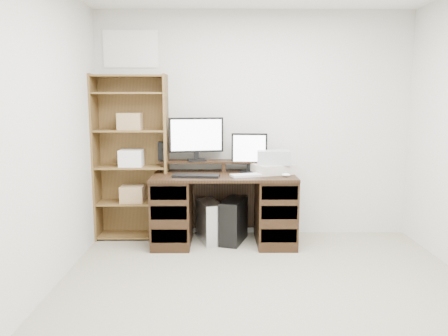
{
  "coord_description": "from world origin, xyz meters",
  "views": [
    {
      "loc": [
        -0.38,
        -2.91,
        1.52
      ],
      "look_at": [
        -0.34,
        1.43,
        0.85
      ],
      "focal_mm": 35.0,
      "sensor_mm": 36.0,
      "label": 1
    }
  ],
  "objects_px": {
    "printer": "(273,169)",
    "tower_silver": "(210,221)",
    "desk": "(224,207)",
    "bookshelf": "(132,156)",
    "tower_black": "(234,221)",
    "monitor_small": "(249,151)",
    "monitor_wide": "(196,137)"
  },
  "relations": [
    {
      "from": "desk",
      "to": "monitor_small",
      "type": "distance_m",
      "value": 0.67
    },
    {
      "from": "desk",
      "to": "monitor_small",
      "type": "bearing_deg",
      "value": 26.84
    },
    {
      "from": "monitor_small",
      "to": "tower_silver",
      "type": "distance_m",
      "value": 0.88
    },
    {
      "from": "tower_silver",
      "to": "tower_black",
      "type": "distance_m",
      "value": 0.26
    },
    {
      "from": "monitor_small",
      "to": "bookshelf",
      "type": "distance_m",
      "value": 1.29
    },
    {
      "from": "monitor_wide",
      "to": "bookshelf",
      "type": "height_order",
      "value": "bookshelf"
    },
    {
      "from": "monitor_wide",
      "to": "tower_black",
      "type": "xyz_separation_m",
      "value": [
        0.4,
        -0.17,
        -0.9
      ]
    },
    {
      "from": "desk",
      "to": "bookshelf",
      "type": "height_order",
      "value": "bookshelf"
    },
    {
      "from": "bookshelf",
      "to": "printer",
      "type": "bearing_deg",
      "value": -5.93
    },
    {
      "from": "bookshelf",
      "to": "desk",
      "type": "bearing_deg",
      "value": -11.88
    },
    {
      "from": "desk",
      "to": "tower_silver",
      "type": "bearing_deg",
      "value": 161.43
    },
    {
      "from": "tower_black",
      "to": "bookshelf",
      "type": "height_order",
      "value": "bookshelf"
    },
    {
      "from": "desk",
      "to": "bookshelf",
      "type": "distance_m",
      "value": 1.16
    },
    {
      "from": "bookshelf",
      "to": "tower_black",
      "type": "bearing_deg",
      "value": -9.35
    },
    {
      "from": "tower_silver",
      "to": "monitor_wide",
      "type": "bearing_deg",
      "value": 116.77
    },
    {
      "from": "desk",
      "to": "tower_silver",
      "type": "distance_m",
      "value": 0.23
    },
    {
      "from": "desk",
      "to": "tower_silver",
      "type": "relative_size",
      "value": 3.41
    },
    {
      "from": "desk",
      "to": "printer",
      "type": "relative_size",
      "value": 3.71
    },
    {
      "from": "printer",
      "to": "tower_black",
      "type": "relative_size",
      "value": 0.8
    },
    {
      "from": "printer",
      "to": "tower_silver",
      "type": "relative_size",
      "value": 0.92
    },
    {
      "from": "monitor_small",
      "to": "bookshelf",
      "type": "xyz_separation_m",
      "value": [
        -1.29,
        0.07,
        -0.06
      ]
    },
    {
      "from": "monitor_small",
      "to": "bookshelf",
      "type": "bearing_deg",
      "value": -176.09
    },
    {
      "from": "printer",
      "to": "tower_silver",
      "type": "height_order",
      "value": "printer"
    },
    {
      "from": "monitor_wide",
      "to": "tower_black",
      "type": "relative_size",
      "value": 1.16
    },
    {
      "from": "monitor_wide",
      "to": "printer",
      "type": "height_order",
      "value": "monitor_wide"
    },
    {
      "from": "desk",
      "to": "bookshelf",
      "type": "relative_size",
      "value": 0.83
    },
    {
      "from": "printer",
      "to": "bookshelf",
      "type": "height_order",
      "value": "bookshelf"
    },
    {
      "from": "monitor_small",
      "to": "desk",
      "type": "bearing_deg",
      "value": -146.05
    },
    {
      "from": "printer",
      "to": "bookshelf",
      "type": "xyz_separation_m",
      "value": [
        -1.54,
        0.16,
        0.12
      ]
    },
    {
      "from": "desk",
      "to": "monitor_small",
      "type": "relative_size",
      "value": 3.55
    },
    {
      "from": "printer",
      "to": "tower_black",
      "type": "distance_m",
      "value": 0.71
    },
    {
      "from": "desk",
      "to": "monitor_wide",
      "type": "distance_m",
      "value": 0.83
    }
  ]
}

